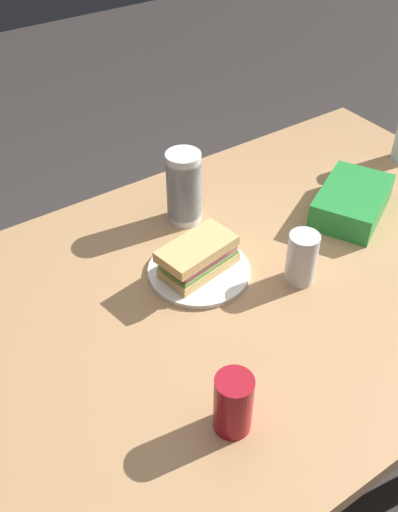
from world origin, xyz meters
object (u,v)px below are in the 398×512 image
dining_table (256,305)px  soda_can_red (233,404)px  chip_bag (352,201)px  plastic_cup_stack (184,188)px  sandwich (198,256)px  soda_can_silver (302,258)px  paper_plate (199,271)px

dining_table → soda_can_red: soda_can_red is taller
soda_can_red → chip_bag: size_ratio=0.53×
soda_can_red → plastic_cup_stack: bearing=-115.3°
soda_can_red → plastic_cup_stack: size_ratio=0.66×
sandwich → soda_can_silver: (-0.17, 0.14, 0.01)m
soda_can_red → chip_bag: (-0.61, -0.32, -0.03)m
chip_bag → plastic_cup_stack: size_ratio=1.24×
soda_can_silver → sandwich: bearing=-38.5°
soda_can_red → chip_bag: 0.69m
plastic_cup_stack → soda_can_silver: plastic_cup_stack is taller
paper_plate → plastic_cup_stack: plastic_cup_stack is taller
sandwich → plastic_cup_stack: (-0.09, -0.19, 0.04)m
paper_plate → plastic_cup_stack: (-0.08, -0.19, 0.09)m
soda_can_red → soda_can_silver: same height
paper_plate → sandwich: sandwich is taller
paper_plate → soda_can_red: (0.17, 0.35, 0.06)m
paper_plate → chip_bag: bearing=176.2°
plastic_cup_stack → dining_table: bearing=95.3°
chip_bag → soda_can_silver: soda_can_silver is taller
paper_plate → soda_can_silver: bearing=140.5°
soda_can_red → chip_bag: soda_can_red is taller
soda_can_silver → soda_can_red: bearing=31.6°
dining_table → sandwich: size_ratio=7.62×
dining_table → sandwich: bearing=-34.5°
plastic_cup_stack → soda_can_red: bearing=64.7°
soda_can_red → paper_plate: bearing=-116.0°
chip_bag → soda_can_silver: (0.27, 0.11, 0.03)m
chip_bag → sandwich: bearing=148.7°
dining_table → chip_bag: (-0.33, -0.05, 0.13)m
paper_plate → soda_can_silver: 0.23m
sandwich → dining_table: bearing=145.5°
plastic_cup_stack → sandwich: bearing=65.3°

